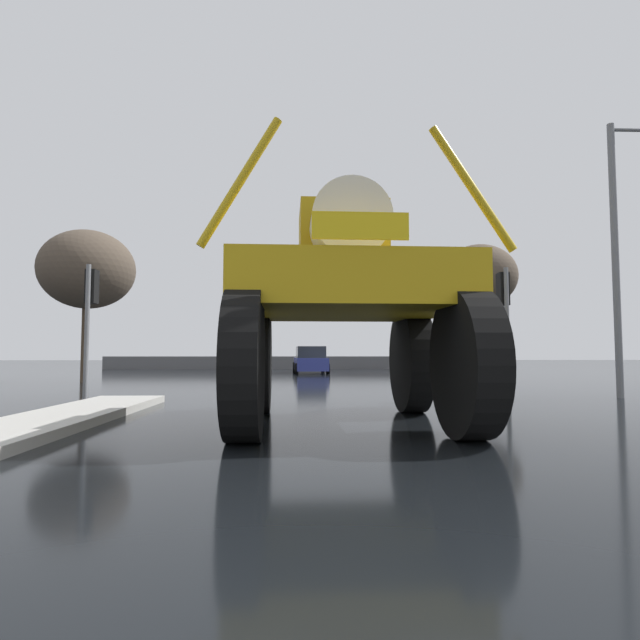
{
  "coord_description": "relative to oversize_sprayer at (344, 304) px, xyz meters",
  "views": [
    {
      "loc": [
        -0.37,
        -1.43,
        1.17
      ],
      "look_at": [
        0.02,
        9.4,
        1.87
      ],
      "focal_mm": 28.51,
      "sensor_mm": 36.0,
      "label": 1
    }
  ],
  "objects": [
    {
      "name": "traffic_signal_far_right",
      "position": [
        -2.58,
        20.67,
        0.6
      ],
      "size": [
        0.24,
        0.55,
        3.52
      ],
      "color": "slate",
      "rests_on": "ground"
    },
    {
      "name": "ground_plane",
      "position": [
        -0.34,
        11.04,
        -1.97
      ],
      "size": [
        120.0,
        120.0,
        0.0
      ],
      "primitive_type": "plane",
      "color": "black"
    },
    {
      "name": "bare_tree_right",
      "position": [
        9.11,
        19.2,
        3.38
      ],
      "size": [
        4.14,
        4.14,
        7.15
      ],
      "color": "#473828",
      "rests_on": "ground"
    },
    {
      "name": "traffic_signal_near_right",
      "position": [
        4.43,
        4.25,
        0.43
      ],
      "size": [
        0.24,
        0.54,
        3.31
      ],
      "color": "slate",
      "rests_on": "ground"
    },
    {
      "name": "streetlight_near_right",
      "position": [
        7.7,
        4.52,
        2.12
      ],
      "size": [
        2.02,
        0.24,
        7.27
      ],
      "color": "slate",
      "rests_on": "ground"
    },
    {
      "name": "bare_tree_left",
      "position": [
        -9.33,
        12.13,
        2.52
      ],
      "size": [
        3.71,
        3.71,
        6.08
      ],
      "color": "#473828",
      "rests_on": "ground"
    },
    {
      "name": "oversize_sprayer",
      "position": [
        0.0,
        0.0,
        0.0
      ],
      "size": [
        4.32,
        5.29,
        4.32
      ],
      "rotation": [
        0.0,
        0.0,
        1.6
      ],
      "color": "black",
      "rests_on": "ground"
    },
    {
      "name": "traffic_signal_near_left",
      "position": [
        -5.91,
        4.25,
        0.45
      ],
      "size": [
        0.24,
        0.54,
        3.33
      ],
      "color": "slate",
      "rests_on": "ground"
    },
    {
      "name": "traffic_signal_far_left",
      "position": [
        5.0,
        20.67,
        0.49
      ],
      "size": [
        0.24,
        0.55,
        3.38
      ],
      "color": "slate",
      "rests_on": "ground"
    },
    {
      "name": "median_island",
      "position": [
        -4.72,
        -1.08,
        -1.9
      ],
      "size": [
        1.5,
        10.0,
        0.15
      ],
      "primitive_type": "cube",
      "color": "#B2AFA8",
      "rests_on": "ground"
    },
    {
      "name": "roadside_barrier",
      "position": [
        -0.34,
        27.71,
        -1.52
      ],
      "size": [
        28.54,
        0.24,
        0.9
      ],
      "primitive_type": "cube",
      "color": "#59595B",
      "rests_on": "ground"
    },
    {
      "name": "sedan_ahead",
      "position": [
        -0.21,
        20.43,
        -1.26
      ],
      "size": [
        2.07,
        4.19,
        1.52
      ],
      "rotation": [
        0.0,
        0.0,
        1.63
      ],
      "color": "navy",
      "rests_on": "ground"
    }
  ]
}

